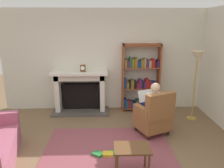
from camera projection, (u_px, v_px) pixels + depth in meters
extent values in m
plane|color=brown|center=(109.00, 160.00, 3.85)|extent=(14.00, 14.00, 0.00)
cube|color=silver|center=(107.00, 60.00, 5.95)|extent=(5.60, 0.10, 2.70)
cube|color=brown|center=(108.00, 150.00, 4.13)|extent=(2.40, 1.80, 0.01)
cube|color=#4C4742|center=(81.00, 111.00, 5.92)|extent=(1.49, 0.64, 0.05)
cube|color=black|center=(81.00, 96.00, 6.03)|extent=(0.97, 0.20, 0.70)
cube|color=silver|center=(59.00, 93.00, 5.87)|extent=(0.12, 0.44, 1.05)
cube|color=silver|center=(102.00, 92.00, 5.90)|extent=(0.12, 0.44, 1.05)
cube|color=silver|center=(80.00, 76.00, 5.77)|extent=(1.29, 0.44, 0.16)
cube|color=silver|center=(79.00, 73.00, 5.68)|extent=(1.45, 0.56, 0.06)
cylinder|color=brown|center=(83.00, 68.00, 5.63)|extent=(0.14, 0.14, 0.17)
cylinder|color=white|center=(83.00, 68.00, 5.57)|extent=(0.10, 0.01, 0.10)
cube|color=brown|center=(123.00, 78.00, 5.88)|extent=(0.04, 0.32, 1.81)
cube|color=brown|center=(159.00, 78.00, 5.91)|extent=(0.04, 0.32, 1.81)
cube|color=brown|center=(142.00, 44.00, 5.66)|extent=(1.00, 0.32, 0.04)
cube|color=brown|center=(140.00, 107.00, 6.12)|extent=(0.96, 0.32, 0.02)
cube|color=navy|center=(125.00, 103.00, 6.06)|extent=(0.07, 0.26, 0.25)
cube|color=#1E592D|center=(127.00, 104.00, 6.07)|extent=(0.04, 0.26, 0.19)
cube|color=maroon|center=(129.00, 104.00, 6.07)|extent=(0.07, 0.26, 0.20)
cube|color=navy|center=(132.00, 104.00, 6.07)|extent=(0.06, 0.26, 0.19)
cube|color=black|center=(134.00, 104.00, 6.08)|extent=(0.06, 0.26, 0.16)
cube|color=#1E592D|center=(137.00, 103.00, 6.07)|extent=(0.05, 0.26, 0.22)
cube|color=#4C1E59|center=(139.00, 103.00, 6.07)|extent=(0.08, 0.26, 0.22)
cube|color=navy|center=(142.00, 103.00, 6.08)|extent=(0.07, 0.26, 0.22)
cube|color=maroon|center=(146.00, 104.00, 6.09)|extent=(0.09, 0.26, 0.18)
cube|color=maroon|center=(149.00, 103.00, 6.08)|extent=(0.07, 0.26, 0.23)
cube|color=#997F4C|center=(151.00, 104.00, 6.09)|extent=(0.04, 0.26, 0.16)
cube|color=#1E592D|center=(153.00, 104.00, 6.09)|extent=(0.05, 0.26, 0.17)
cube|color=maroon|center=(155.00, 104.00, 6.09)|extent=(0.05, 0.26, 0.18)
cube|color=brown|center=(140.00, 88.00, 5.97)|extent=(0.96, 0.32, 0.02)
cube|color=navy|center=(125.00, 83.00, 5.91)|extent=(0.06, 0.26, 0.25)
cube|color=brown|center=(127.00, 85.00, 5.92)|extent=(0.06, 0.26, 0.17)
cube|color=black|center=(129.00, 84.00, 5.92)|extent=(0.04, 0.26, 0.19)
cube|color=brown|center=(132.00, 84.00, 5.92)|extent=(0.08, 0.26, 0.22)
cube|color=black|center=(135.00, 84.00, 5.93)|extent=(0.07, 0.26, 0.19)
cube|color=maroon|center=(137.00, 85.00, 5.93)|extent=(0.05, 0.26, 0.16)
cube|color=#4C1E59|center=(140.00, 84.00, 5.93)|extent=(0.08, 0.26, 0.23)
cube|color=black|center=(142.00, 84.00, 5.93)|extent=(0.04, 0.26, 0.19)
cube|color=#4C1E59|center=(144.00, 84.00, 5.94)|extent=(0.05, 0.26, 0.17)
cube|color=maroon|center=(147.00, 83.00, 5.93)|extent=(0.08, 0.26, 0.25)
cube|color=maroon|center=(149.00, 84.00, 5.94)|extent=(0.06, 0.26, 0.18)
cube|color=navy|center=(152.00, 85.00, 5.94)|extent=(0.09, 0.26, 0.17)
cube|color=#4C1E59|center=(155.00, 85.00, 5.95)|extent=(0.07, 0.26, 0.16)
cube|color=brown|center=(141.00, 67.00, 5.82)|extent=(0.96, 0.32, 0.02)
cube|color=brown|center=(125.00, 63.00, 5.77)|extent=(0.06, 0.26, 0.21)
cube|color=#4C1E59|center=(128.00, 64.00, 5.77)|extent=(0.05, 0.26, 0.18)
cube|color=#1E592D|center=(130.00, 62.00, 5.77)|extent=(0.05, 0.26, 0.26)
cube|color=brown|center=(133.00, 63.00, 5.77)|extent=(0.07, 0.26, 0.23)
cube|color=brown|center=(136.00, 63.00, 5.77)|extent=(0.07, 0.26, 0.24)
cube|color=navy|center=(139.00, 64.00, 5.78)|extent=(0.07, 0.26, 0.17)
cube|color=brown|center=(142.00, 63.00, 5.78)|extent=(0.08, 0.26, 0.20)
cube|color=#997F4C|center=(145.00, 63.00, 5.78)|extent=(0.05, 0.26, 0.23)
cube|color=#4C1E59|center=(147.00, 63.00, 5.79)|extent=(0.05, 0.26, 0.21)
cube|color=#997F4C|center=(149.00, 64.00, 5.79)|extent=(0.06, 0.26, 0.19)
cube|color=maroon|center=(152.00, 63.00, 5.79)|extent=(0.09, 0.26, 0.22)
cube|color=black|center=(155.00, 64.00, 5.80)|extent=(0.05, 0.26, 0.16)
cube|color=#4C1E59|center=(157.00, 63.00, 5.80)|extent=(0.04, 0.26, 0.19)
cube|color=brown|center=(142.00, 46.00, 5.67)|extent=(0.96, 0.32, 0.02)
cylinder|color=#331E14|center=(155.00, 124.00, 5.11)|extent=(0.05, 0.05, 0.12)
cylinder|color=#331E14|center=(136.00, 128.00, 4.89)|extent=(0.05, 0.05, 0.12)
cylinder|color=#331E14|center=(168.00, 132.00, 4.69)|extent=(0.05, 0.05, 0.12)
cylinder|color=#331E14|center=(148.00, 138.00, 4.48)|extent=(0.05, 0.05, 0.12)
cube|color=brown|center=(152.00, 121.00, 4.74)|extent=(0.83, 0.81, 0.30)
cube|color=brown|center=(160.00, 107.00, 4.42)|extent=(0.65, 0.41, 0.55)
cube|color=brown|center=(163.00, 108.00, 4.78)|extent=(0.33, 0.54, 0.22)
cube|color=brown|center=(142.00, 112.00, 4.56)|extent=(0.33, 0.54, 0.22)
cube|color=white|center=(155.00, 105.00, 4.59)|extent=(0.37, 0.31, 0.50)
sphere|color=#D8AD8C|center=(155.00, 88.00, 4.49)|extent=(0.20, 0.20, 0.20)
cube|color=#191E3F|center=(152.00, 110.00, 4.85)|extent=(0.27, 0.41, 0.12)
cube|color=#191E3F|center=(146.00, 111.00, 4.78)|extent=(0.27, 0.41, 0.12)
cylinder|color=#191E3F|center=(146.00, 117.00, 5.08)|extent=(0.10, 0.10, 0.42)
cylinder|color=#191E3F|center=(140.00, 119.00, 5.02)|extent=(0.10, 0.10, 0.42)
cube|color=white|center=(146.00, 96.00, 4.85)|extent=(0.37, 0.25, 0.25)
cube|color=brown|center=(132.00, 148.00, 3.37)|extent=(0.56, 0.39, 0.03)
cylinder|color=brown|center=(117.00, 168.00, 3.27)|extent=(0.04, 0.04, 0.44)
cylinder|color=brown|center=(149.00, 167.00, 3.29)|extent=(0.04, 0.04, 0.44)
cylinder|color=brown|center=(116.00, 156.00, 3.57)|extent=(0.04, 0.04, 0.44)
cylinder|color=brown|center=(145.00, 156.00, 3.59)|extent=(0.04, 0.04, 0.44)
cube|color=#334CA5|center=(126.00, 146.00, 4.24)|extent=(0.29, 0.23, 0.03)
cube|color=gold|center=(108.00, 154.00, 3.97)|extent=(0.20, 0.16, 0.04)
cube|color=#267233|center=(98.00, 154.00, 3.97)|extent=(0.24, 0.23, 0.04)
cube|color=#267233|center=(112.00, 153.00, 4.02)|extent=(0.22, 0.18, 0.03)
cylinder|color=#B7933F|center=(191.00, 118.00, 5.51)|extent=(0.24, 0.24, 0.03)
cylinder|color=#B7933F|center=(194.00, 90.00, 5.32)|extent=(0.03, 0.03, 1.46)
cone|color=beige|center=(198.00, 56.00, 5.10)|extent=(0.32, 0.32, 0.22)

